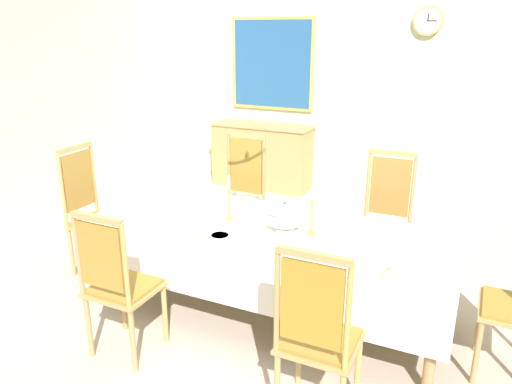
{
  "coord_description": "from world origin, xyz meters",
  "views": [
    {
      "loc": [
        1.4,
        -3.17,
        2.2
      ],
      "look_at": [
        -0.14,
        0.08,
        0.99
      ],
      "focal_mm": 34.47,
      "sensor_mm": 36.0,
      "label": 1
    }
  ],
  "objects_px": {
    "bowl_near_left": "(368,266)",
    "framed_painting": "(272,64)",
    "sideboard": "(262,156)",
    "bowl_near_right": "(220,237)",
    "chair_south_b": "(317,333)",
    "spoon_primary": "(387,270)",
    "candlestick_east": "(312,215)",
    "chair_head_west": "(91,210)",
    "mounted_clock": "(428,21)",
    "soup_tureen": "(284,216)",
    "dining_table": "(269,235)",
    "chair_south_a": "(117,282)",
    "chair_north_a": "(241,196)",
    "candlestick_west": "(229,202)",
    "chair_north_b": "(385,219)",
    "bowl_far_left": "(408,275)",
    "spoon_secondary": "(210,235)"
  },
  "relations": [
    {
      "from": "bowl_near_left",
      "to": "framed_painting",
      "type": "distance_m",
      "value": 4.4
    },
    {
      "from": "sideboard",
      "to": "bowl_near_right",
      "type": "bearing_deg",
      "value": 109.93
    },
    {
      "from": "chair_south_b",
      "to": "spoon_primary",
      "type": "height_order",
      "value": "chair_south_b"
    },
    {
      "from": "candlestick_east",
      "to": "bowl_near_left",
      "type": "xyz_separation_m",
      "value": [
        0.5,
        -0.37,
        -0.13
      ]
    },
    {
      "from": "chair_south_b",
      "to": "chair_head_west",
      "type": "bearing_deg",
      "value": 159.8
    },
    {
      "from": "mounted_clock",
      "to": "soup_tureen",
      "type": "bearing_deg",
      "value": -98.28
    },
    {
      "from": "soup_tureen",
      "to": "framed_painting",
      "type": "xyz_separation_m",
      "value": [
        -1.55,
        3.29,
        0.85
      ]
    },
    {
      "from": "candlestick_east",
      "to": "soup_tureen",
      "type": "bearing_deg",
      "value": 180.0
    },
    {
      "from": "dining_table",
      "to": "chair_south_a",
      "type": "relative_size",
      "value": 2.53
    },
    {
      "from": "soup_tureen",
      "to": "spoon_primary",
      "type": "distance_m",
      "value": 0.91
    },
    {
      "from": "dining_table",
      "to": "bowl_near_left",
      "type": "distance_m",
      "value": 0.92
    },
    {
      "from": "chair_north_a",
      "to": "candlestick_west",
      "type": "distance_m",
      "value": 1.04
    },
    {
      "from": "candlestick_west",
      "to": "framed_painting",
      "type": "xyz_separation_m",
      "value": [
        -1.08,
        3.29,
        0.81
      ]
    },
    {
      "from": "candlestick_west",
      "to": "chair_south_b",
      "type": "bearing_deg",
      "value": -41.29
    },
    {
      "from": "chair_north_b",
      "to": "bowl_far_left",
      "type": "bearing_deg",
      "value": 106.69
    },
    {
      "from": "dining_table",
      "to": "candlestick_east",
      "type": "relative_size",
      "value": 7.39
    },
    {
      "from": "mounted_clock",
      "to": "spoon_primary",
      "type": "bearing_deg",
      "value": -84.39
    },
    {
      "from": "bowl_far_left",
      "to": "spoon_secondary",
      "type": "bearing_deg",
      "value": 178.57
    },
    {
      "from": "candlestick_west",
      "to": "mounted_clock",
      "type": "bearing_deg",
      "value": 73.92
    },
    {
      "from": "chair_head_west",
      "to": "bowl_near_left",
      "type": "height_order",
      "value": "chair_head_west"
    },
    {
      "from": "chair_north_b",
      "to": "candlestick_east",
      "type": "distance_m",
      "value": 1.04
    },
    {
      "from": "chair_south_b",
      "to": "spoon_secondary",
      "type": "xyz_separation_m",
      "value": [
        -1.03,
        0.58,
        0.18
      ]
    },
    {
      "from": "chair_south_b",
      "to": "candlestick_west",
      "type": "height_order",
      "value": "chair_south_b"
    },
    {
      "from": "bowl_near_left",
      "to": "chair_south_a",
      "type": "bearing_deg",
      "value": -160.47
    },
    {
      "from": "chair_north_b",
      "to": "spoon_secondary",
      "type": "relative_size",
      "value": 6.88
    },
    {
      "from": "chair_head_west",
      "to": "chair_north_a",
      "type": "bearing_deg",
      "value": 130.52
    },
    {
      "from": "sideboard",
      "to": "framed_painting",
      "type": "distance_m",
      "value": 1.29
    },
    {
      "from": "chair_north_a",
      "to": "soup_tureen",
      "type": "distance_m",
      "value": 1.27
    },
    {
      "from": "dining_table",
      "to": "soup_tureen",
      "type": "relative_size",
      "value": 9.87
    },
    {
      "from": "dining_table",
      "to": "spoon_secondary",
      "type": "relative_size",
      "value": 15.93
    },
    {
      "from": "chair_north_b",
      "to": "spoon_secondary",
      "type": "xyz_separation_m",
      "value": [
        -1.03,
        -1.26,
        0.16
      ]
    },
    {
      "from": "bowl_near_right",
      "to": "sideboard",
      "type": "distance_m",
      "value": 3.63
    },
    {
      "from": "dining_table",
      "to": "spoon_primary",
      "type": "distance_m",
      "value": 1.02
    },
    {
      "from": "chair_head_west",
      "to": "mounted_clock",
      "type": "bearing_deg",
      "value": 143.85
    },
    {
      "from": "bowl_near_right",
      "to": "mounted_clock",
      "type": "bearing_deg",
      "value": 77.21
    },
    {
      "from": "chair_north_b",
      "to": "bowl_near_right",
      "type": "xyz_separation_m",
      "value": [
        -0.93,
        -1.29,
        0.17
      ]
    },
    {
      "from": "bowl_near_left",
      "to": "dining_table",
      "type": "bearing_deg",
      "value": 156.57
    },
    {
      "from": "bowl_near_left",
      "to": "framed_painting",
      "type": "relative_size",
      "value": 0.13
    },
    {
      "from": "chair_head_west",
      "to": "chair_south_b",
      "type": "bearing_deg",
      "value": 69.8
    },
    {
      "from": "chair_north_b",
      "to": "framed_painting",
      "type": "distance_m",
      "value": 3.37
    },
    {
      "from": "candlestick_west",
      "to": "framed_painting",
      "type": "distance_m",
      "value": 3.56
    },
    {
      "from": "chair_south_b",
      "to": "sideboard",
      "type": "xyz_separation_m",
      "value": [
        -2.16,
        3.96,
        -0.13
      ]
    },
    {
      "from": "soup_tureen",
      "to": "framed_painting",
      "type": "relative_size",
      "value": 0.22
    },
    {
      "from": "candlestick_east",
      "to": "framed_painting",
      "type": "distance_m",
      "value": 3.82
    },
    {
      "from": "chair_south_b",
      "to": "chair_north_b",
      "type": "height_order",
      "value": "chair_north_b"
    },
    {
      "from": "chair_south_a",
      "to": "bowl_far_left",
      "type": "bearing_deg",
      "value": 16.73
    },
    {
      "from": "bowl_near_left",
      "to": "bowl_far_left",
      "type": "xyz_separation_m",
      "value": [
        0.25,
        -0.01,
        -0.0
      ]
    },
    {
      "from": "candlestick_east",
      "to": "sideboard",
      "type": "xyz_separation_m",
      "value": [
        -1.8,
        3.04,
        -0.46
      ]
    },
    {
      "from": "spoon_secondary",
      "to": "chair_south_a",
      "type": "bearing_deg",
      "value": -108.29
    },
    {
      "from": "mounted_clock",
      "to": "framed_painting",
      "type": "distance_m",
      "value": 2.1
    }
  ]
}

